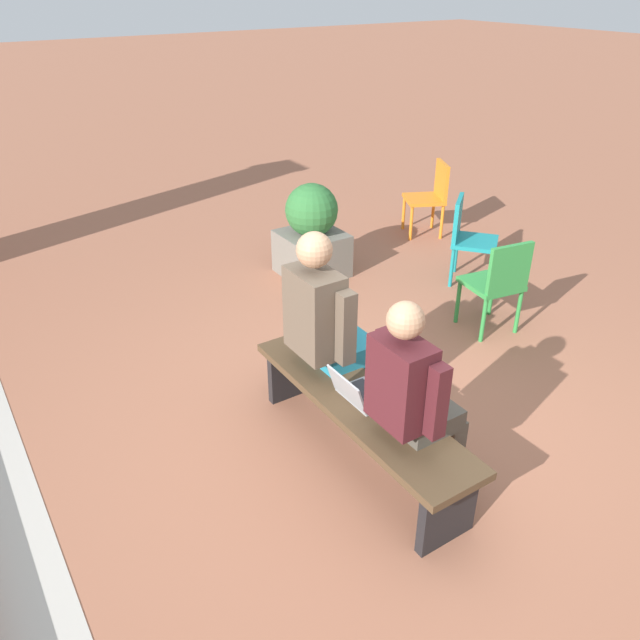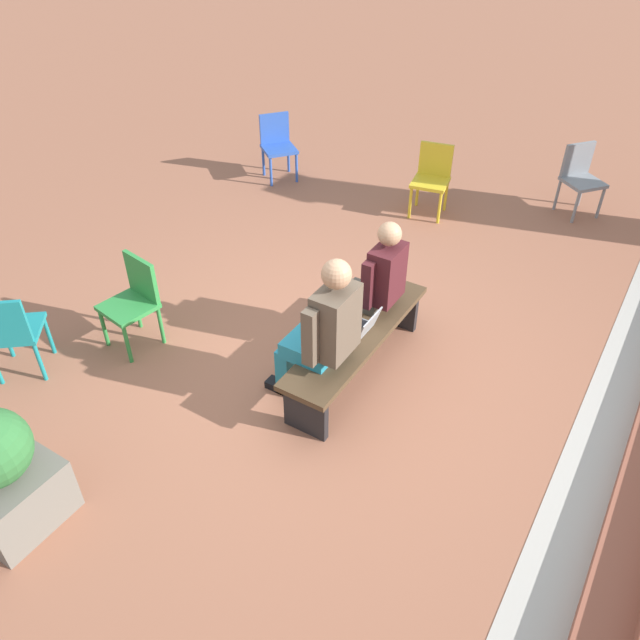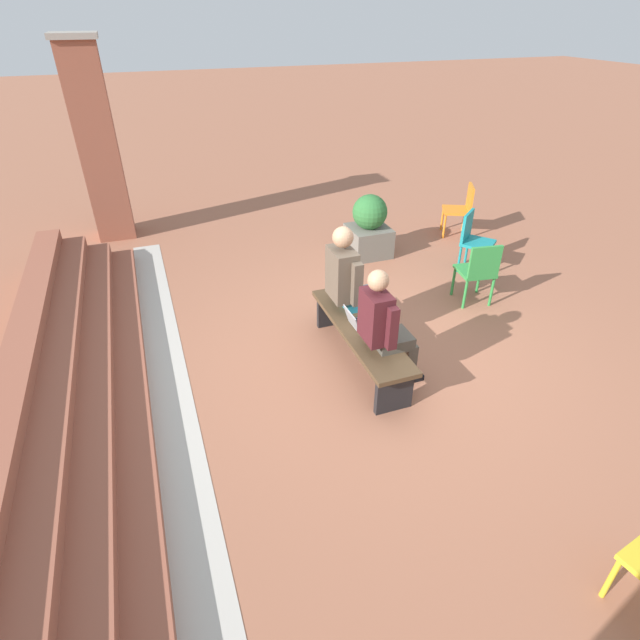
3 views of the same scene
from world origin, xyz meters
The scene contains 12 objects.
ground_plane centered at (0.00, 0.00, 0.00)m, with size 60.00×60.00×0.00m, color #9E6047.
concrete_strip centered at (-0.09, 2.27, 0.00)m, with size 7.95×0.40×0.01m, color #B7B2A8.
brick_steps centered at (-0.09, 3.22, 0.22)m, with size 7.15×1.20×0.60m.
brick_pillar_right_of_steps centered at (4.56, 2.68, 1.50)m, with size 0.64×0.64×2.97m.
bench centered at (-0.09, 0.29, 0.35)m, with size 1.80×0.44×0.45m.
person_student centered at (-0.48, 0.23, 0.70)m, with size 0.51×0.65×1.29m.
person_adult centered at (0.35, 0.22, 0.74)m, with size 0.57×0.72×1.39m.
laptop centered at (-0.09, 0.31, 0.50)m, with size 0.32×0.29×0.21m.
plastic_chair_mid_courtyard centered at (2.61, -2.71, 0.48)m, with size 0.56×0.56×0.84m.
plastic_chair_near_bench_left centered at (1.45, -2.13, 0.48)m, with size 0.59×0.59×0.84m.
plastic_chair_by_pillar centered at (0.57, -1.61, 0.48)m, with size 0.48×0.48×0.84m.
planter centered at (2.41, -0.95, 0.44)m, with size 0.60×0.60×0.94m.
Camera 3 is at (-4.02, 2.17, 3.28)m, focal length 28.00 mm.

